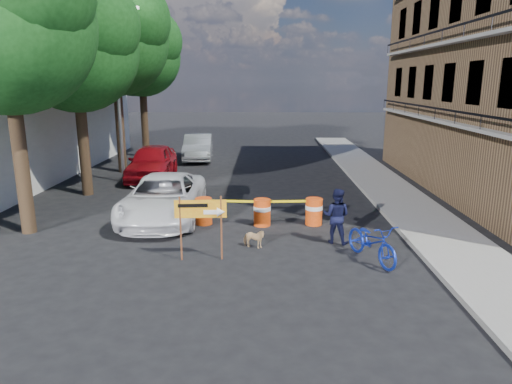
{
  "coord_description": "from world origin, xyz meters",
  "views": [
    {
      "loc": [
        0.69,
        -11.76,
        4.71
      ],
      "look_at": [
        0.46,
        2.23,
        1.3
      ],
      "focal_mm": 32.0,
      "sensor_mm": 36.0,
      "label": 1
    }
  ],
  "objects_px": {
    "barrel_mid_left": "(204,210)",
    "barrel_mid_right": "(262,212)",
    "pedestrian": "(336,216)",
    "dog": "(254,239)",
    "sedan_red": "(152,162)",
    "detour_sign": "(207,214)",
    "bicycle": "(373,224)",
    "sedan_silver": "(198,147)",
    "barrel_far_right": "(314,211)",
    "barrel_far_left": "(153,211)",
    "suv_white": "(163,198)"
  },
  "relations": [
    {
      "from": "pedestrian",
      "to": "detour_sign",
      "type": "bearing_deg",
      "value": 42.7
    },
    {
      "from": "barrel_far_right",
      "to": "barrel_mid_right",
      "type": "bearing_deg",
      "value": -175.89
    },
    {
      "from": "pedestrian",
      "to": "suv_white",
      "type": "distance_m",
      "value": 6.13
    },
    {
      "from": "detour_sign",
      "to": "barrel_far_right",
      "type": "bearing_deg",
      "value": 40.8
    },
    {
      "from": "pedestrian",
      "to": "sedan_red",
      "type": "bearing_deg",
      "value": -28.05
    },
    {
      "from": "pedestrian",
      "to": "bicycle",
      "type": "distance_m",
      "value": 1.61
    },
    {
      "from": "suv_white",
      "to": "barrel_mid_left",
      "type": "bearing_deg",
      "value": -23.55
    },
    {
      "from": "barrel_far_left",
      "to": "bicycle",
      "type": "height_order",
      "value": "bicycle"
    },
    {
      "from": "detour_sign",
      "to": "dog",
      "type": "relative_size",
      "value": 2.63
    },
    {
      "from": "barrel_mid_right",
      "to": "pedestrian",
      "type": "height_order",
      "value": "pedestrian"
    },
    {
      "from": "barrel_mid_left",
      "to": "suv_white",
      "type": "bearing_deg",
      "value": 157.67
    },
    {
      "from": "barrel_mid_left",
      "to": "sedan_red",
      "type": "relative_size",
      "value": 0.18
    },
    {
      "from": "barrel_mid_left",
      "to": "suv_white",
      "type": "xyz_separation_m",
      "value": [
        -1.48,
        0.61,
        0.28
      ]
    },
    {
      "from": "detour_sign",
      "to": "sedan_silver",
      "type": "bearing_deg",
      "value": 94.9
    },
    {
      "from": "barrel_far_right",
      "to": "dog",
      "type": "relative_size",
      "value": 1.34
    },
    {
      "from": "barrel_mid_right",
      "to": "sedan_silver",
      "type": "xyz_separation_m",
      "value": [
        -3.97,
        13.11,
        0.3
      ]
    },
    {
      "from": "barrel_mid_left",
      "to": "detour_sign",
      "type": "xyz_separation_m",
      "value": [
        0.52,
        -3.17,
        0.82
      ]
    },
    {
      "from": "barrel_far_left",
      "to": "pedestrian",
      "type": "distance_m",
      "value": 6.1
    },
    {
      "from": "detour_sign",
      "to": "sedan_silver",
      "type": "xyz_separation_m",
      "value": [
        -2.52,
        16.15,
        -0.52
      ]
    },
    {
      "from": "barrel_far_left",
      "to": "barrel_mid_left",
      "type": "distance_m",
      "value": 1.69
    },
    {
      "from": "detour_sign",
      "to": "bicycle",
      "type": "bearing_deg",
      "value": -4.25
    },
    {
      "from": "barrel_mid_left",
      "to": "barrel_mid_right",
      "type": "xyz_separation_m",
      "value": [
        1.97,
        -0.12,
        0.0
      ]
    },
    {
      "from": "barrel_far_right",
      "to": "dog",
      "type": "xyz_separation_m",
      "value": [
        -1.97,
        -2.26,
        -0.19
      ]
    },
    {
      "from": "sedan_silver",
      "to": "sedan_red",
      "type": "bearing_deg",
      "value": -109.31
    },
    {
      "from": "sedan_red",
      "to": "sedan_silver",
      "type": "xyz_separation_m",
      "value": [
        1.48,
        5.68,
        -0.07
      ]
    },
    {
      "from": "bicycle",
      "to": "dog",
      "type": "relative_size",
      "value": 3.1
    },
    {
      "from": "pedestrian",
      "to": "dog",
      "type": "distance_m",
      "value": 2.54
    },
    {
      "from": "barrel_far_left",
      "to": "barrel_mid_left",
      "type": "height_order",
      "value": "same"
    },
    {
      "from": "barrel_mid_left",
      "to": "pedestrian",
      "type": "distance_m",
      "value": 4.55
    },
    {
      "from": "barrel_far_left",
      "to": "sedan_silver",
      "type": "bearing_deg",
      "value": 91.39
    },
    {
      "from": "barrel_far_left",
      "to": "barrel_mid_right",
      "type": "bearing_deg",
      "value": -0.46
    },
    {
      "from": "barrel_mid_right",
      "to": "barrel_far_right",
      "type": "xyz_separation_m",
      "value": [
        1.74,
        0.12,
        0.0
      ]
    },
    {
      "from": "barrel_far_left",
      "to": "suv_white",
      "type": "distance_m",
      "value": 0.78
    },
    {
      "from": "pedestrian",
      "to": "sedan_red",
      "type": "xyz_separation_m",
      "value": [
        -7.65,
        9.08,
        0.0
      ]
    },
    {
      "from": "dog",
      "to": "suv_white",
      "type": "bearing_deg",
      "value": 66.29
    },
    {
      "from": "barrel_far_right",
      "to": "suv_white",
      "type": "distance_m",
      "value": 5.23
    },
    {
      "from": "pedestrian",
      "to": "suv_white",
      "type": "relative_size",
      "value": 0.31
    },
    {
      "from": "pedestrian",
      "to": "suv_white",
      "type": "bearing_deg",
      "value": -1.0
    },
    {
      "from": "barrel_far_left",
      "to": "barrel_far_right",
      "type": "xyz_separation_m",
      "value": [
        5.39,
        0.1,
        0.0
      ]
    },
    {
      "from": "sedan_silver",
      "to": "dog",
      "type": "bearing_deg",
      "value": -80.95
    },
    {
      "from": "suv_white",
      "to": "sedan_red",
      "type": "bearing_deg",
      "value": 105.4
    },
    {
      "from": "dog",
      "to": "sedan_red",
      "type": "bearing_deg",
      "value": 46.59
    },
    {
      "from": "sedan_silver",
      "to": "detour_sign",
      "type": "bearing_deg",
      "value": -85.86
    },
    {
      "from": "barrel_mid_left",
      "to": "barrel_far_left",
      "type": "bearing_deg",
      "value": -176.79
    },
    {
      "from": "pedestrian",
      "to": "bicycle",
      "type": "xyz_separation_m",
      "value": [
        0.74,
        -1.41,
        0.21
      ]
    },
    {
      "from": "sedan_red",
      "to": "suv_white",
      "type": "bearing_deg",
      "value": -75.23
    },
    {
      "from": "detour_sign",
      "to": "sedan_red",
      "type": "distance_m",
      "value": 11.22
    },
    {
      "from": "detour_sign",
      "to": "dog",
      "type": "bearing_deg",
      "value": 32.71
    },
    {
      "from": "barrel_far_right",
      "to": "suv_white",
      "type": "height_order",
      "value": "suv_white"
    },
    {
      "from": "dog",
      "to": "barrel_mid_left",
      "type": "bearing_deg",
      "value": 55.57
    }
  ]
}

